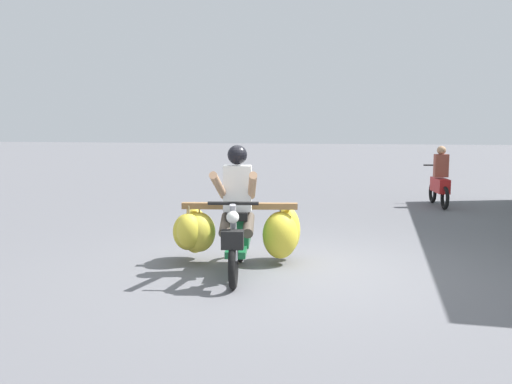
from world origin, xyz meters
TOP-DOWN VIEW (x-y plane):
  - ground_plane at (0.00, 0.00)m, footprint 120.00×120.00m
  - motorbike_main_loaded at (-0.84, 0.04)m, footprint 1.70×1.90m
  - motorbike_distant_ahead_left at (2.35, 6.22)m, footprint 0.52×1.61m

SIDE VIEW (x-z plane):
  - ground_plane at x=0.00m, z-range 0.00..0.00m
  - motorbike_main_loaded at x=-0.84m, z-range -0.29..1.29m
  - motorbike_distant_ahead_left at x=2.35m, z-range -0.13..1.27m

